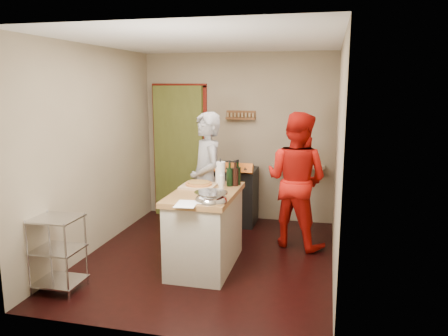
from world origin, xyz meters
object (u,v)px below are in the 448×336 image
Objects in this scene: stove at (236,195)px; person_red at (296,180)px; person_stripe at (206,182)px; island at (206,227)px; wire_shelving at (57,250)px.

person_red is (0.95, -0.71, 0.44)m from stove.
stove is 1.18m from person_stripe.
island is at bearing -90.41° from stove.
person_stripe reaches higher than stove.
person_stripe is at bearing 104.51° from island.
stove is 1.27m from person_red.
person_red reaches higher than stove.
wire_shelving is 0.45× the size of person_red.
wire_shelving is 1.98m from person_stripe.
island is at bearing 67.70° from person_red.
island is 0.74× the size of person_red.
person_stripe reaches higher than person_red.
person_red is at bearing 74.92° from person_stripe.
person_stripe is 1.00× the size of person_red.
wire_shelving is 0.45× the size of person_stripe.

